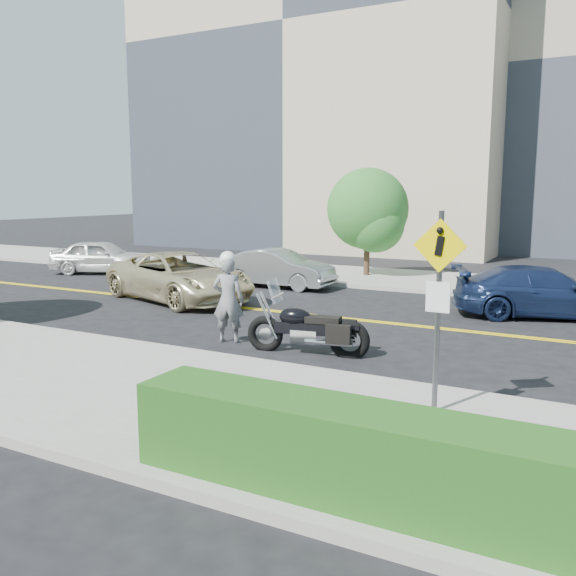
# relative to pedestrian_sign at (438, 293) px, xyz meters

# --- Properties ---
(ground_plane) EXTENTS (120.00, 120.00, 0.00)m
(ground_plane) POSITION_rel_pedestrian_sign_xyz_m (-4.20, 6.31, -1.96)
(ground_plane) COLOR black
(ground_plane) RESTS_ON ground
(sidewalk_near) EXTENTS (60.00, 5.00, 0.15)m
(sidewalk_near) POSITION_rel_pedestrian_sign_xyz_m (-4.20, -1.19, -1.89)
(sidewalk_near) COLOR #9E9B91
(sidewalk_near) RESTS_ON ground_plane
(sidewalk_far) EXTENTS (60.00, 5.00, 0.15)m
(sidewalk_far) POSITION_rel_pedestrian_sign_xyz_m (-4.20, 13.81, -1.89)
(sidewalk_far) COLOR #9E9B91
(sidewalk_far) RESTS_ON ground_plane
(building_left) EXTENTS (22.00, 14.00, 25.00)m
(building_left) POSITION_rel_pedestrian_sign_xyz_m (-14.20, 28.31, 10.54)
(building_left) COLOR tan
(building_left) RESTS_ON ground_plane
(hedge) EXTENTS (9.00, 0.90, 1.00)m
(hedge) POSITION_rel_pedestrian_sign_xyz_m (1.80, -2.99, -1.31)
(hedge) COLOR #235619
(hedge) RESTS_ON sidewalk_near
(pedestrian_sign) EXTENTS (0.78, 0.08, 3.00)m
(pedestrian_sign) POSITION_rel_pedestrian_sign_xyz_m (0.00, 0.00, 0.00)
(pedestrian_sign) COLOR #4C4C51
(pedestrian_sign) RESTS_ON sidewalk_near
(motorcyclist) EXTENTS (0.83, 0.66, 2.10)m
(motorcyclist) POSITION_rel_pedestrian_sign_xyz_m (-5.43, 2.63, -0.91)
(motorcyclist) COLOR #BCBCC1
(motorcyclist) RESTS_ON ground
(motorcycle) EXTENTS (2.69, 1.23, 1.58)m
(motorcycle) POSITION_rel_pedestrian_sign_xyz_m (-3.38, 2.57, -1.17)
(motorcycle) COLOR black
(motorcycle) RESTS_ON ground
(suv) EXTENTS (6.00, 4.12, 1.53)m
(suv) POSITION_rel_pedestrian_sign_xyz_m (-9.81, 6.44, -1.20)
(suv) COLOR beige
(suv) RESTS_ON ground
(parked_car_white) EXTENTS (4.50, 3.19, 1.42)m
(parked_car_white) POSITION_rel_pedestrian_sign_xyz_m (-16.78, 10.07, -1.25)
(parked_car_white) COLOR white
(parked_car_white) RESTS_ON ground
(parked_car_silver) EXTENTS (4.16, 1.48, 1.37)m
(parked_car_silver) POSITION_rel_pedestrian_sign_xyz_m (-8.39, 10.29, -1.28)
(parked_car_silver) COLOR gray
(parked_car_silver) RESTS_ON ground
(parked_car_blue) EXTENTS (5.18, 3.50, 1.39)m
(parked_car_blue) POSITION_rel_pedestrian_sign_xyz_m (0.61, 9.11, -1.26)
(parked_car_blue) COLOR navy
(parked_car_blue) RESTS_ON ground
(tree_far_a) EXTENTS (3.18, 3.18, 4.35)m
(tree_far_a) POSITION_rel_pedestrian_sign_xyz_m (-6.37, 13.88, 0.79)
(tree_far_a) COLOR #382619
(tree_far_a) RESTS_ON ground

